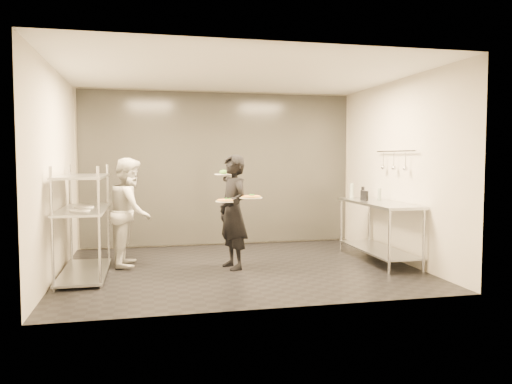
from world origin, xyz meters
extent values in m
cube|color=black|center=(0.00, 0.00, 0.00)|extent=(5.00, 4.00, 0.00)
cube|color=silver|center=(0.00, 0.00, 2.80)|extent=(5.00, 4.00, 0.00)
cube|color=beige|center=(0.00, 2.00, 1.40)|extent=(5.00, 0.00, 2.80)
cube|color=beige|center=(0.00, -2.00, 1.40)|extent=(5.00, 0.00, 2.80)
cube|color=beige|center=(-2.50, 0.00, 1.40)|extent=(0.00, 4.00, 2.80)
cube|color=beige|center=(2.50, 0.00, 1.40)|extent=(0.00, 4.00, 2.80)
cube|color=silver|center=(0.00, 1.97, 1.40)|extent=(4.90, 0.04, 2.74)
cylinder|color=#B8BABF|center=(-2.42, -0.77, 0.75)|extent=(0.04, 0.04, 1.50)
cylinder|color=#B8BABF|center=(-2.42, 0.77, 0.75)|extent=(0.04, 0.04, 1.50)
cylinder|color=#B8BABF|center=(-1.88, -0.77, 0.75)|extent=(0.04, 0.04, 1.50)
cylinder|color=#B8BABF|center=(-1.88, 0.77, 0.75)|extent=(0.04, 0.04, 1.50)
cube|color=#A3A8AD|center=(-2.15, 0.00, 0.05)|extent=(0.60, 1.60, 0.03)
cube|color=#A3A8AD|center=(-2.15, 0.00, 0.90)|extent=(0.60, 1.60, 0.03)
cube|color=#A3A8AD|center=(-2.15, 0.00, 1.35)|extent=(0.60, 1.60, 0.03)
cylinder|color=white|center=(-2.15, -0.35, 0.93)|extent=(0.26, 0.26, 0.01)
cylinder|color=white|center=(-2.15, 0.10, 0.93)|extent=(0.26, 0.26, 0.01)
cylinder|color=#B8BABF|center=(1.92, -0.86, 0.45)|extent=(0.04, 0.04, 0.90)
cylinder|color=#B8BABF|center=(1.92, 0.86, 0.45)|extent=(0.04, 0.04, 0.90)
cylinder|color=#B8BABF|center=(2.44, -0.86, 0.45)|extent=(0.04, 0.04, 0.90)
cylinder|color=#B8BABF|center=(2.44, 0.86, 0.45)|extent=(0.04, 0.04, 0.90)
cube|color=#A3A8AD|center=(2.18, 0.00, 0.18)|extent=(0.57, 1.71, 0.03)
cube|color=#A3A8AD|center=(2.18, 0.00, 0.90)|extent=(0.60, 1.80, 0.04)
cylinder|color=#B8BABF|center=(2.44, 0.00, 1.70)|extent=(0.02, 1.20, 0.02)
cylinder|color=#B8BABF|center=(2.42, -0.35, 1.57)|extent=(0.01, 0.01, 0.22)
sphere|color=#B8BABF|center=(2.42, -0.35, 1.44)|extent=(0.07, 0.07, 0.07)
cylinder|color=#B8BABF|center=(2.42, 0.00, 1.57)|extent=(0.01, 0.01, 0.22)
sphere|color=#B8BABF|center=(2.42, 0.00, 1.44)|extent=(0.07, 0.07, 0.07)
cylinder|color=#B8BABF|center=(2.42, 0.35, 1.57)|extent=(0.01, 0.01, 0.22)
sphere|color=#B8BABF|center=(2.42, 0.35, 1.44)|extent=(0.07, 0.07, 0.07)
imported|color=black|center=(-0.10, -0.02, 0.82)|extent=(0.55, 0.69, 1.64)
imported|color=silver|center=(-1.55, 0.54, 0.80)|extent=(0.66, 0.82, 1.60)
cylinder|color=white|center=(-0.24, -0.26, 1.00)|extent=(0.30, 0.30, 0.01)
cylinder|color=#A4823B|center=(-0.24, -0.26, 1.01)|extent=(0.26, 0.26, 0.02)
cylinder|color=#D15D1B|center=(-0.24, -0.26, 1.02)|extent=(0.23, 0.23, 0.01)
sphere|color=#1C6116|center=(-0.24, -0.26, 1.03)|extent=(0.04, 0.04, 0.04)
cylinder|color=white|center=(0.11, -0.28, 1.05)|extent=(0.32, 0.32, 0.01)
cylinder|color=#A4823B|center=(0.11, -0.28, 1.06)|extent=(0.28, 0.28, 0.02)
cylinder|color=#D15D1B|center=(0.11, -0.28, 1.07)|extent=(0.25, 0.25, 0.01)
sphere|color=#1C6116|center=(0.11, -0.28, 1.08)|extent=(0.04, 0.04, 0.04)
cylinder|color=white|center=(-0.19, 0.26, 1.35)|extent=(0.27, 0.27, 0.01)
ellipsoid|color=#255D17|center=(-0.19, 0.26, 1.39)|extent=(0.13, 0.13, 0.07)
cube|color=black|center=(2.06, 0.27, 1.00)|extent=(0.05, 0.22, 0.16)
cylinder|color=gray|center=(2.08, 0.80, 1.05)|extent=(0.07, 0.07, 0.25)
cylinder|color=gray|center=(2.32, 0.26, 1.02)|extent=(0.06, 0.06, 0.19)
cylinder|color=black|center=(2.28, 0.80, 1.01)|extent=(0.05, 0.05, 0.19)
camera|label=1|loc=(-1.33, -7.04, 1.61)|focal=35.00mm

